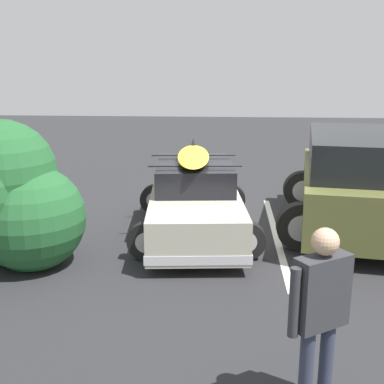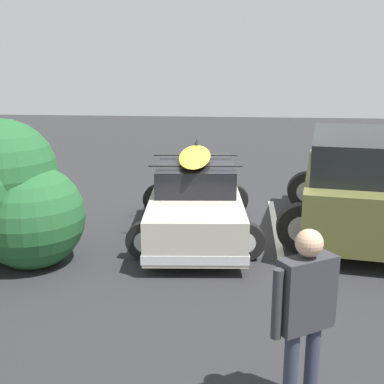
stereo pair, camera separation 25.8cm
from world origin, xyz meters
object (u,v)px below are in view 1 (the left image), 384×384
Objects in this scene: suv_car at (358,181)px; bush_near_left at (5,200)px; sedan_car at (194,200)px; person_bystander at (321,306)px.

suv_car is 1.90× the size of bush_near_left.
person_bystander is at bearing 106.43° from sedan_car.
bush_near_left is (4.20, -3.08, 0.00)m from person_bystander.
suv_car is at bearing -160.09° from bush_near_left.
sedan_car is at bearing -148.79° from bush_near_left.
bush_near_left reaches higher than person_bystander.
sedan_car is 4.99m from person_bystander.
bush_near_left is (5.82, 2.11, 0.09)m from suv_car.
person_bystander is (-1.41, 4.77, 0.41)m from sedan_car.
sedan_car is at bearing 7.84° from suv_car.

